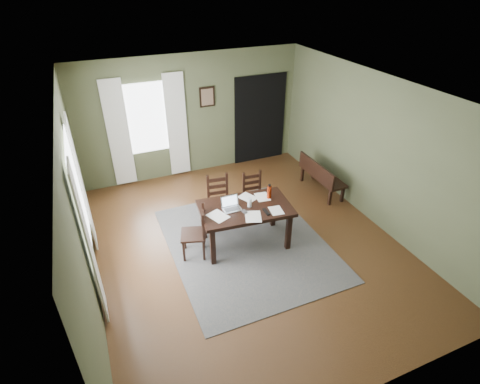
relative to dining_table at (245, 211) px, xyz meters
name	(u,v)px	position (x,y,z in m)	size (l,w,h in m)	color
ground	(247,244)	(0.02, -0.03, -0.68)	(5.00, 6.00, 0.01)	#492C16
room_shell	(248,151)	(0.02, -0.03, 1.13)	(5.02, 6.02, 2.71)	#4C5437
rug	(247,243)	(0.02, -0.03, -0.67)	(2.60, 3.20, 0.01)	#474747
dining_table	(245,211)	(0.00, 0.00, 0.00)	(1.60, 1.06, 0.76)	black
chair_end	(196,233)	(-0.86, 0.04, -0.22)	(0.51, 0.51, 0.92)	black
chair_back_left	(219,201)	(-0.18, 0.78, -0.21)	(0.46, 0.47, 0.95)	black
chair_back_right	(254,195)	(0.52, 0.76, -0.24)	(0.41, 0.42, 0.88)	black
bench	(320,174)	(2.18, 1.00, -0.25)	(0.40, 1.26, 0.71)	black
laptop	(231,205)	(-0.24, 0.06, 0.15)	(0.30, 0.24, 0.21)	#B7B7BC
computer_mouse	(244,212)	(-0.08, -0.15, 0.11)	(0.05, 0.09, 0.03)	#3F3F42
tv_remote	(266,212)	(0.25, -0.29, 0.10)	(0.05, 0.20, 0.02)	black
drinking_glass	(250,202)	(0.07, -0.02, 0.17)	(0.07, 0.07, 0.16)	silver
water_bottle	(269,192)	(0.49, 0.09, 0.22)	(0.09, 0.09, 0.27)	#B02E0D
paper_a	(218,216)	(-0.51, -0.08, 0.10)	(0.25, 0.33, 0.00)	white
paper_b	(276,210)	(0.42, -0.30, 0.10)	(0.20, 0.26, 0.00)	white
paper_c	(248,197)	(0.15, 0.25, 0.10)	(0.23, 0.30, 0.00)	white
paper_d	(262,197)	(0.40, 0.16, 0.10)	(0.22, 0.29, 0.00)	white
paper_e	(253,217)	(0.00, -0.31, 0.10)	(0.25, 0.33, 0.00)	white
window_left	(79,198)	(-2.45, 0.17, 0.77)	(0.01, 1.30, 1.70)	white
window_back	(147,118)	(-0.98, 2.94, 0.77)	(1.00, 0.01, 1.50)	white
curtain_left_near	(90,246)	(-2.42, -0.65, 0.52)	(0.03, 0.48, 2.30)	silver
curtain_left_far	(82,185)	(-2.42, 0.99, 0.52)	(0.03, 0.48, 2.30)	silver
curtain_back_left	(119,135)	(-1.60, 2.91, 0.52)	(0.44, 0.03, 2.30)	silver
curtain_back_right	(177,126)	(-0.36, 2.91, 0.52)	(0.44, 0.03, 2.30)	silver
framed_picture	(207,97)	(0.37, 2.94, 1.07)	(0.34, 0.03, 0.44)	black
doorway_back	(260,119)	(1.67, 2.94, 0.37)	(1.30, 0.03, 2.10)	black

